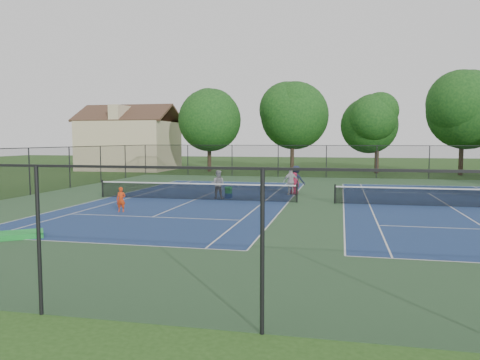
% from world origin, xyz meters
% --- Properties ---
extents(ground, '(140.00, 140.00, 0.00)m').
position_xyz_m(ground, '(0.00, 0.00, 0.00)').
color(ground, '#234716').
rests_on(ground, ground).
extents(court_pad, '(36.00, 36.00, 0.01)m').
position_xyz_m(court_pad, '(0.00, 0.00, 0.00)').
color(court_pad, '#315831').
rests_on(court_pad, ground).
extents(tennis_court_left, '(12.00, 23.83, 1.07)m').
position_xyz_m(tennis_court_left, '(-7.00, 0.00, 0.10)').
color(tennis_court_left, navy).
rests_on(tennis_court_left, ground).
extents(tennis_court_right, '(12.00, 23.83, 1.07)m').
position_xyz_m(tennis_court_right, '(7.00, 0.00, 0.10)').
color(tennis_court_right, navy).
rests_on(tennis_court_right, ground).
extents(perimeter_fence, '(36.08, 36.08, 3.02)m').
position_xyz_m(perimeter_fence, '(0.00, 0.00, 1.60)').
color(perimeter_fence, black).
rests_on(perimeter_fence, ground).
extents(tree_back_a, '(6.80, 6.80, 9.15)m').
position_xyz_m(tree_back_a, '(-13.00, 24.00, 6.04)').
color(tree_back_a, '#2D2116').
rests_on(tree_back_a, ground).
extents(tree_back_b, '(7.60, 7.60, 10.03)m').
position_xyz_m(tree_back_b, '(-4.00, 26.00, 6.60)').
color(tree_back_b, '#2D2116').
rests_on(tree_back_b, ground).
extents(tree_back_c, '(6.00, 6.00, 8.40)m').
position_xyz_m(tree_back_c, '(5.00, 25.00, 5.48)').
color(tree_back_c, '#2D2116').
rests_on(tree_back_c, ground).
extents(tree_back_d, '(7.80, 7.80, 10.37)m').
position_xyz_m(tree_back_d, '(13.00, 24.00, 6.82)').
color(tree_back_d, '#2D2116').
rests_on(tree_back_d, ground).
extents(clapboard_house, '(10.80, 8.10, 7.65)m').
position_xyz_m(clapboard_house, '(-23.00, 25.00, 3.09)').
color(clapboard_house, tan).
rests_on(clapboard_house, ground).
extents(child_player, '(0.48, 0.35, 1.22)m').
position_xyz_m(child_player, '(-9.10, -5.25, 0.61)').
color(child_player, '#EB3D0F').
rests_on(child_player, ground).
extents(instructor, '(0.86, 0.69, 1.71)m').
position_xyz_m(instructor, '(-5.83, 0.80, 0.85)').
color(instructor, gray).
rests_on(instructor, ground).
extents(bystander_a, '(1.10, 0.82, 1.73)m').
position_xyz_m(bystander_a, '(-1.76, 3.51, 0.86)').
color(bystander_a, silver).
rests_on(bystander_a, ground).
extents(bystander_b, '(1.31, 0.94, 1.83)m').
position_xyz_m(bystander_b, '(-1.50, 4.34, 0.91)').
color(bystander_b, '#1A2139').
rests_on(bystander_b, ground).
extents(bystander_c, '(0.83, 0.71, 1.45)m').
position_xyz_m(bystander_c, '(-1.56, 3.71, 0.72)').
color(bystander_c, maroon).
rests_on(bystander_c, ground).
extents(ball_crate, '(0.42, 0.35, 0.30)m').
position_xyz_m(ball_crate, '(-5.24, 1.03, 0.15)').
color(ball_crate, navy).
rests_on(ball_crate, ground).
extents(ball_hopper, '(0.41, 0.36, 0.40)m').
position_xyz_m(ball_hopper, '(-5.24, 1.03, 0.50)').
color(ball_hopper, green).
rests_on(ball_hopper, ball_crate).
extents(green_tarp, '(1.84, 1.75, 0.19)m').
position_xyz_m(green_tarp, '(-9.90, -11.53, 0.10)').
color(green_tarp, green).
rests_on(green_tarp, ground).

